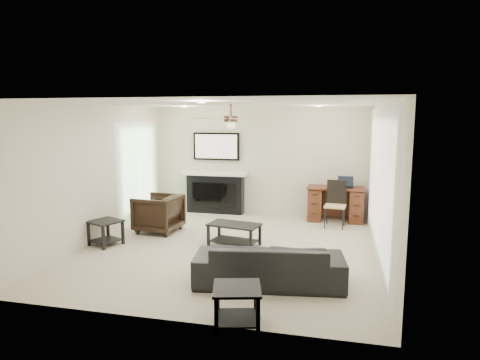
{
  "coord_description": "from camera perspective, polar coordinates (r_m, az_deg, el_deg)",
  "views": [
    {
      "loc": [
        1.85,
        -7.01,
        2.31
      ],
      "look_at": [
        0.16,
        0.1,
        1.2
      ],
      "focal_mm": 32.0,
      "sensor_mm": 36.0,
      "label": 1
    }
  ],
  "objects": [
    {
      "name": "laptop",
      "position": [
        9.51,
        13.91,
        -0.3
      ],
      "size": [
        0.33,
        0.24,
        0.23
      ],
      "primitive_type": "cube",
      "color": "black",
      "rests_on": "desk"
    },
    {
      "name": "end_table_left",
      "position": [
        8.08,
        -17.47,
        -6.73
      ],
      "size": [
        0.65,
        0.65,
        0.45
      ],
      "primitive_type": "cube",
      "rotation": [
        0.0,
        0.0,
        -0.38
      ],
      "color": "black",
      "rests_on": "ground"
    },
    {
      "name": "fireplace_unit",
      "position": [
        10.11,
        -3.34,
        0.91
      ],
      "size": [
        1.52,
        0.34,
        1.91
      ],
      "primitive_type": "cube",
      "color": "black",
      "rests_on": "ground"
    },
    {
      "name": "room_shell",
      "position": [
        7.31,
        0.17,
        3.71
      ],
      "size": [
        5.5,
        5.54,
        2.52
      ],
      "color": "beige",
      "rests_on": "ground"
    },
    {
      "name": "sofa",
      "position": [
        5.99,
        3.92,
        -11.03
      ],
      "size": [
        2.13,
        1.07,
        0.59
      ],
      "primitive_type": "imported",
      "rotation": [
        0.0,
        0.0,
        3.28
      ],
      "color": "black",
      "rests_on": "ground"
    },
    {
      "name": "coffee_table",
      "position": [
        7.69,
        -0.78,
        -7.3
      ],
      "size": [
        0.98,
        0.66,
        0.4
      ],
      "primitive_type": "cube",
      "rotation": [
        0.0,
        0.0,
        -0.19
      ],
      "color": "black",
      "rests_on": "ground"
    },
    {
      "name": "end_table_near",
      "position": [
        4.91,
        -0.41,
        -16.51
      ],
      "size": [
        0.63,
        0.63,
        0.45
      ],
      "primitive_type": "cube",
      "rotation": [
        0.0,
        0.0,
        0.25
      ],
      "color": "black",
      "rests_on": "ground"
    },
    {
      "name": "armchair",
      "position": [
        8.7,
        -10.84,
        -4.39
      ],
      "size": [
        0.9,
        0.88,
        0.75
      ],
      "primitive_type": "imported",
      "rotation": [
        0.0,
        0.0,
        -1.68
      ],
      "color": "black",
      "rests_on": "ground"
    },
    {
      "name": "desk",
      "position": [
        9.62,
        12.61,
        -3.16
      ],
      "size": [
        1.22,
        0.56,
        0.76
      ],
      "primitive_type": "cube",
      "color": "#3E180F",
      "rests_on": "ground"
    },
    {
      "name": "desk_chair",
      "position": [
        9.06,
        12.57,
        -3.2
      ],
      "size": [
        0.46,
        0.47,
        0.97
      ],
      "primitive_type": "cube",
      "rotation": [
        0.0,
        0.0,
        -0.09
      ],
      "color": "black",
      "rests_on": "ground"
    }
  ]
}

